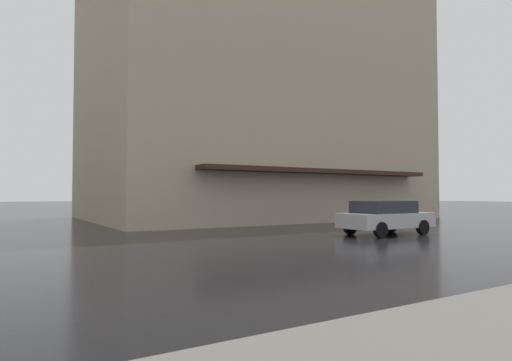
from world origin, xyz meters
TOP-DOWN VIEW (x-y plane):
  - haussmann_block_corner at (20.04, -21.68)m, footprint 16.28×22.30m
  - car_silver at (5.50, -19.41)m, footprint 1.85×4.10m

SIDE VIEW (x-z plane):
  - car_silver at x=5.50m, z-range 0.05..1.46m
  - haussmann_block_corner at x=20.04m, z-range -0.21..19.91m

